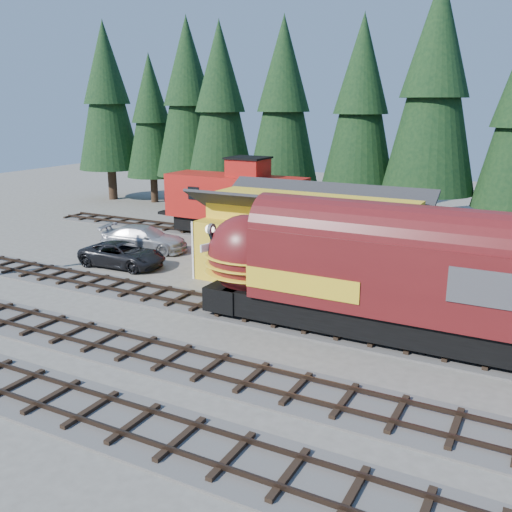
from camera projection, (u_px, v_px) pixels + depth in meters
The scene contains 10 objects.
ground at pixel (212, 345), 24.10m from camera, with size 120.00×120.00×0.00m, color #6B665B.
track_siding at pixel (475, 356), 22.94m from camera, with size 68.00×3.20×0.33m.
track_main_south at pixel (448, 429), 17.83m from camera, with size 68.00×3.20×0.33m.
track_spur at pixel (227, 235), 43.96m from camera, with size 32.00×3.20×0.33m.
depot at pixel (310, 230), 32.27m from camera, with size 12.80×7.00×5.30m.
conifer_backdrop at pixel (451, 101), 40.18m from camera, with size 79.53×20.44×16.46m.
locomotive at pixel (368, 279), 24.37m from camera, with size 16.73×3.33×4.55m.
caboose at pixel (236, 201), 42.88m from camera, with size 10.86×3.15×5.65m.
pickup_truck_a at pixel (123, 255), 35.51m from camera, with size 2.55×5.53×1.54m, color black.
pickup_truck_b at pixel (144, 239), 39.20m from camera, with size 2.45×6.03×1.75m, color #AFB2B8.
Camera 1 is at (12.14, -18.78, 9.92)m, focal length 40.00 mm.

